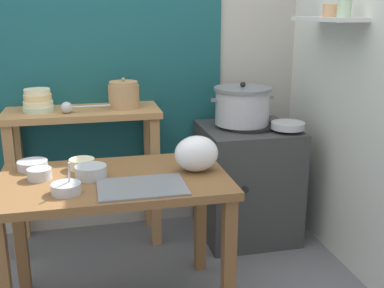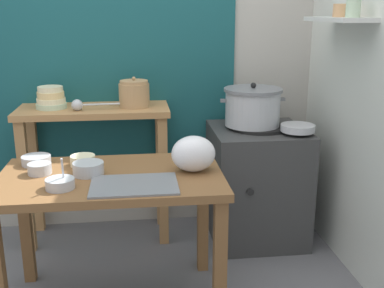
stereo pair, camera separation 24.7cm
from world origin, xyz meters
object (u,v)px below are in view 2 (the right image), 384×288
object	(u,v)px
steamer_pot	(253,107)
prep_bowl_0	(88,168)
stove_block	(256,183)
prep_bowl_4	(36,160)
serving_tray	(134,185)
wide_pan	(298,128)
back_shelf_table	(95,141)
clay_pot	(134,94)
bowl_stack_enamel	(51,98)
ladle	(79,105)
plastic_bag	(193,154)
prep_bowl_2	(60,183)
prep_bowl_3	(83,160)
prep_table	(112,196)
prep_bowl_1	(40,168)

from	to	relation	value
steamer_pot	prep_bowl_0	world-z (taller)	steamer_pot
stove_block	prep_bowl_4	bearing A→B (deg)	-160.98
serving_tray	prep_bowl_0	xyz separation A→B (m)	(-0.22, 0.19, 0.03)
wide_pan	back_shelf_table	bearing A→B (deg)	166.69
clay_pot	bowl_stack_enamel	size ratio (longest dim) A/B	1.03
clay_pot	wide_pan	size ratio (longest dim) A/B	0.92
prep_bowl_4	ladle	bearing A→B (deg)	70.02
ladle	plastic_bag	size ratio (longest dim) A/B	1.35
stove_block	prep_bowl_0	xyz separation A→B (m)	(-1.03, -0.65, 0.37)
serving_tray	prep_bowl_2	bearing A→B (deg)	178.40
ladle	back_shelf_table	bearing A→B (deg)	48.33
wide_pan	prep_bowl_3	size ratio (longest dim) A/B	1.65
stove_block	prep_bowl_4	xyz separation A→B (m)	(-1.31, -0.45, 0.36)
steamer_pot	wide_pan	xyz separation A→B (m)	(0.24, -0.19, -0.10)
prep_bowl_4	bowl_stack_enamel	bearing A→B (deg)	90.26
steamer_pot	wide_pan	distance (m)	0.32
back_shelf_table	ladle	distance (m)	0.28
bowl_stack_enamel	plastic_bag	world-z (taller)	bowl_stack_enamel
back_shelf_table	clay_pot	xyz separation A→B (m)	(0.26, 0.00, 0.30)
bowl_stack_enamel	prep_bowl_2	size ratio (longest dim) A/B	1.23
steamer_pot	prep_bowl_4	size ratio (longest dim) A/B	2.81
prep_table	bowl_stack_enamel	size ratio (longest dim) A/B	5.79
steamer_pot	back_shelf_table	bearing A→B (deg)	173.82
steamer_pot	clay_pot	distance (m)	0.77
stove_block	prep_bowl_0	distance (m)	1.27
steamer_pot	clay_pot	bearing A→B (deg)	171.69
bowl_stack_enamel	serving_tray	bearing A→B (deg)	-62.29
ladle	wide_pan	distance (m)	1.36
steamer_pot	prep_bowl_1	xyz separation A→B (m)	(-1.23, -0.63, -0.15)
prep_table	ladle	bearing A→B (deg)	106.80
stove_block	prep_bowl_2	world-z (taller)	prep_bowl_2
clay_pot	prep_bowl_2	xyz separation A→B (m)	(-0.34, -0.95, -0.24)
back_shelf_table	prep_bowl_1	xyz separation A→B (m)	(-0.21, -0.74, 0.07)
stove_block	wide_pan	distance (m)	0.49
bowl_stack_enamel	prep_bowl_0	world-z (taller)	bowl_stack_enamel
clay_pot	serving_tray	distance (m)	1.00
prep_table	ladle	world-z (taller)	ladle
prep_table	clay_pot	world-z (taller)	clay_pot
clay_pot	plastic_bag	bearing A→B (deg)	-70.23
prep_bowl_2	prep_bowl_4	distance (m)	0.41
serving_tray	wide_pan	bearing A→B (deg)	33.51
steamer_pot	bowl_stack_enamel	xyz separation A→B (m)	(-1.28, 0.12, 0.06)
clay_pot	prep_bowl_1	bearing A→B (deg)	-122.71
stove_block	prep_bowl_0	size ratio (longest dim) A/B	5.15
prep_bowl_1	bowl_stack_enamel	bearing A→B (deg)	93.74
steamer_pot	prep_bowl_2	distance (m)	1.39
clay_pot	prep_bowl_1	distance (m)	0.91
prep_table	prep_bowl_4	world-z (taller)	prep_bowl_4
prep_table	back_shelf_table	xyz separation A→B (m)	(-0.14, 0.79, 0.07)
prep_bowl_1	ladle	bearing A→B (deg)	78.35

